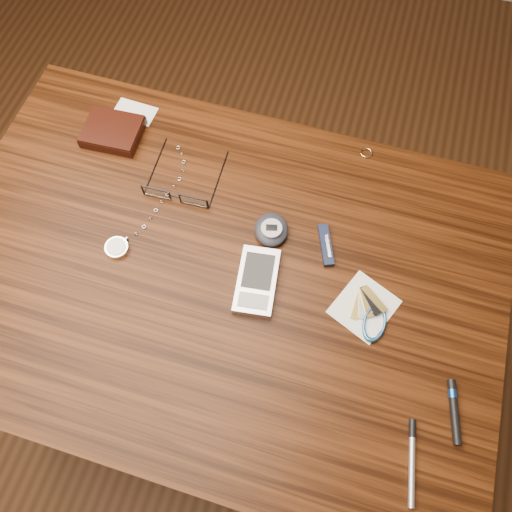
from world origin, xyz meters
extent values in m
plane|color=#472814|center=(0.00, 0.00, 0.00)|extent=(3.80, 3.80, 0.00)
cube|color=#371808|center=(0.00, 0.00, 0.73)|extent=(1.00, 0.70, 0.03)
cylinder|color=#4C2814|center=(-0.45, -0.30, 0.36)|extent=(0.05, 0.05, 0.71)
cylinder|color=#4C2814|center=(-0.45, 0.30, 0.36)|extent=(0.05, 0.05, 0.71)
cylinder|color=#4C2814|center=(0.45, 0.30, 0.36)|extent=(0.05, 0.05, 0.71)
cube|color=black|center=(-0.29, 0.22, 0.76)|extent=(0.11, 0.10, 0.02)
cube|color=black|center=(-0.29, 0.22, 0.77)|extent=(0.11, 0.09, 0.00)
cube|color=silver|center=(-0.27, 0.28, 0.75)|extent=(0.09, 0.05, 0.00)
cube|color=black|center=(-0.15, 0.11, 0.76)|extent=(0.05, 0.00, 0.03)
cube|color=silver|center=(-0.15, 0.11, 0.76)|extent=(0.05, 0.00, 0.02)
cylinder|color=black|center=(-0.18, 0.17, 0.75)|extent=(0.01, 0.13, 0.00)
cube|color=black|center=(-0.08, 0.11, 0.76)|extent=(0.05, 0.00, 0.03)
cube|color=silver|center=(-0.08, 0.11, 0.76)|extent=(0.05, 0.00, 0.02)
cylinder|color=black|center=(-0.06, 0.18, 0.75)|extent=(0.01, 0.13, 0.00)
cube|color=black|center=(-0.12, 0.11, 0.77)|extent=(0.02, 0.00, 0.00)
torus|color=tan|center=(0.20, 0.32, 0.75)|extent=(0.03, 0.03, 0.00)
cylinder|color=silver|center=(-0.18, -0.01, 0.75)|extent=(0.04, 0.04, 0.01)
cylinder|color=white|center=(-0.18, -0.01, 0.76)|extent=(0.03, 0.03, 0.00)
cylinder|color=silver|center=(-0.17, 0.01, 0.75)|extent=(0.01, 0.01, 0.01)
torus|color=silver|center=(-0.16, 0.02, 0.75)|extent=(0.01, 0.01, 0.01)
torus|color=silver|center=(-0.15, 0.04, 0.75)|extent=(0.01, 0.01, 0.00)
torus|color=silver|center=(-0.15, 0.06, 0.75)|extent=(0.01, 0.01, 0.01)
torus|color=silver|center=(-0.15, 0.08, 0.75)|extent=(0.01, 0.01, 0.00)
torus|color=silver|center=(-0.14, 0.10, 0.75)|extent=(0.01, 0.01, 0.01)
torus|color=silver|center=(-0.14, 0.12, 0.75)|extent=(0.01, 0.01, 0.00)
torus|color=silver|center=(-0.13, 0.14, 0.75)|extent=(0.01, 0.00, 0.01)
torus|color=silver|center=(-0.13, 0.16, 0.75)|extent=(0.01, 0.01, 0.00)
torus|color=silver|center=(-0.13, 0.18, 0.75)|extent=(0.01, 0.00, 0.01)
torus|color=silver|center=(-0.13, 0.19, 0.75)|extent=(0.01, 0.01, 0.00)
torus|color=silver|center=(-0.14, 0.21, 0.75)|extent=(0.01, 0.01, 0.01)
torus|color=silver|center=(-0.16, 0.22, 0.75)|extent=(0.01, 0.01, 0.00)
cube|color=silver|center=(0.07, 0.00, 0.76)|extent=(0.08, 0.13, 0.02)
cube|color=black|center=(0.07, 0.01, 0.77)|extent=(0.06, 0.07, 0.00)
cube|color=gray|center=(0.08, -0.04, 0.77)|extent=(0.05, 0.03, 0.00)
ellipsoid|color=#21232D|center=(0.07, 0.10, 0.76)|extent=(0.08, 0.08, 0.02)
cylinder|color=#ABAEB4|center=(0.07, 0.09, 0.77)|extent=(0.04, 0.04, 0.00)
cube|color=black|center=(0.07, 0.09, 0.78)|extent=(0.02, 0.02, 0.00)
cube|color=white|center=(0.26, 0.01, 0.75)|extent=(0.12, 0.13, 0.00)
torus|color=#2A6DB1|center=(0.28, -0.02, 0.75)|extent=(0.06, 0.06, 0.01)
cube|color=olive|center=(0.25, 0.01, 0.75)|extent=(0.01, 0.06, 0.00)
cube|color=#B9B9BD|center=(0.26, 0.01, 0.75)|extent=(0.02, 0.06, 0.00)
cube|color=olive|center=(0.26, 0.01, 0.76)|extent=(0.03, 0.05, 0.00)
cube|color=black|center=(0.27, 0.02, 0.76)|extent=(0.04, 0.05, 0.00)
cube|color=olive|center=(0.27, 0.02, 0.76)|extent=(0.05, 0.04, 0.00)
cube|color=#111A34|center=(0.17, 0.10, 0.75)|extent=(0.05, 0.08, 0.01)
cube|color=silver|center=(0.18, 0.09, 0.76)|extent=(0.02, 0.04, 0.00)
cylinder|color=silver|center=(0.38, -0.21, 0.75)|extent=(0.03, 0.12, 0.01)
cylinder|color=black|center=(0.37, -0.17, 0.75)|extent=(0.01, 0.03, 0.01)
cylinder|color=black|center=(0.43, -0.12, 0.76)|extent=(0.03, 0.10, 0.01)
cylinder|color=#194295|center=(0.42, -0.10, 0.76)|extent=(0.02, 0.02, 0.01)
camera|label=1|loc=(0.16, -0.31, 1.55)|focal=35.00mm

